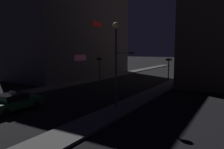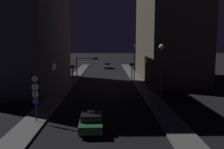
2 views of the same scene
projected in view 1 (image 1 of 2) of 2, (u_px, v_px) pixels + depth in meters
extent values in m
cube|color=#4C4C4C|center=(110.00, 76.00, 39.21)|extent=(2.24, 69.12, 0.17)
cube|color=#4C4C4C|center=(178.00, 81.00, 33.04)|extent=(2.24, 69.12, 0.17)
cube|color=#3D3842|center=(74.00, 21.00, 39.20)|extent=(9.97, 23.52, 19.92)
cube|color=#D859B2|center=(80.00, 58.00, 33.34)|extent=(0.08, 2.80, 0.90)
cube|color=red|center=(97.00, 24.00, 36.74)|extent=(0.08, 2.80, 0.90)
cube|color=red|center=(186.00, 56.00, 31.93)|extent=(0.08, 2.80, 0.90)
cube|color=#1E512D|center=(14.00, 103.00, 16.85)|extent=(1.91, 4.45, 0.60)
cube|color=black|center=(12.00, 97.00, 16.62)|extent=(1.64, 2.02, 0.50)
cylinder|color=black|center=(23.00, 102.00, 18.46)|extent=(0.24, 0.65, 0.64)
cylinder|color=black|center=(36.00, 105.00, 17.68)|extent=(0.24, 0.65, 0.64)
cylinder|color=black|center=(5.00, 113.00, 15.31)|extent=(0.24, 0.65, 0.64)
cube|color=#F4E08C|center=(13.00, 92.00, 16.66)|extent=(0.56, 0.19, 0.20)
cube|color=#B7B7BC|center=(180.00, 66.00, 56.56)|extent=(2.05, 4.50, 0.60)
cube|color=black|center=(180.00, 64.00, 56.34)|extent=(1.70, 2.07, 0.50)
cube|color=red|center=(175.00, 66.00, 55.14)|extent=(0.24, 0.07, 0.16)
cube|color=red|center=(181.00, 66.00, 54.31)|extent=(0.24, 0.07, 0.16)
cylinder|color=black|center=(179.00, 67.00, 58.17)|extent=(0.26, 0.65, 0.64)
cylinder|color=black|center=(185.00, 67.00, 57.28)|extent=(0.26, 0.65, 0.64)
cylinder|color=black|center=(175.00, 67.00, 55.92)|extent=(0.26, 0.65, 0.64)
cylinder|color=black|center=(182.00, 68.00, 55.03)|extent=(0.26, 0.65, 0.64)
cylinder|color=#2D2D33|center=(115.00, 64.00, 37.96)|extent=(0.16, 0.16, 4.55)
cylinder|color=#2D2D33|center=(124.00, 53.00, 36.91)|extent=(3.24, 0.10, 0.10)
cube|color=black|center=(132.00, 53.00, 36.09)|extent=(0.80, 0.28, 0.32)
sphere|color=#3F0C0C|center=(131.00, 53.00, 36.06)|extent=(0.20, 0.20, 0.20)
sphere|color=#3F2D0C|center=(132.00, 53.00, 35.94)|extent=(0.20, 0.20, 0.20)
sphere|color=#19E54C|center=(133.00, 53.00, 35.81)|extent=(0.20, 0.20, 0.20)
cylinder|color=#2D2D33|center=(100.00, 69.00, 33.74)|extent=(0.16, 0.16, 3.67)
cube|color=black|center=(99.00, 59.00, 33.56)|extent=(0.80, 0.28, 0.32)
sphere|color=#3F0C0C|center=(98.00, 59.00, 33.54)|extent=(0.20, 0.20, 0.20)
sphere|color=#3F2D0C|center=(99.00, 59.00, 33.41)|extent=(0.20, 0.20, 0.20)
sphere|color=#19E54C|center=(100.00, 59.00, 33.29)|extent=(0.20, 0.20, 0.20)
cylinder|color=#2D2D33|center=(169.00, 70.00, 33.17)|extent=(0.16, 0.16, 3.55)
cube|color=black|center=(169.00, 60.00, 33.00)|extent=(0.80, 0.28, 0.32)
sphere|color=#3F0C0C|center=(167.00, 60.00, 32.98)|extent=(0.20, 0.20, 0.20)
sphere|color=#3F2D0C|center=(169.00, 60.00, 32.85)|extent=(0.20, 0.20, 0.20)
sphere|color=#19E54C|center=(170.00, 60.00, 32.73)|extent=(0.20, 0.20, 0.20)
cylinder|color=#2D2D33|center=(116.00, 69.00, 17.01)|extent=(0.16, 0.16, 6.19)
sphere|color=#F4D88C|center=(116.00, 26.00, 16.64)|extent=(0.53, 0.53, 0.53)
cylinder|color=#2D2D33|center=(178.00, 60.00, 34.99)|extent=(0.16, 0.16, 6.04)
sphere|color=#F4D88C|center=(179.00, 40.00, 34.63)|extent=(0.40, 0.40, 0.40)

